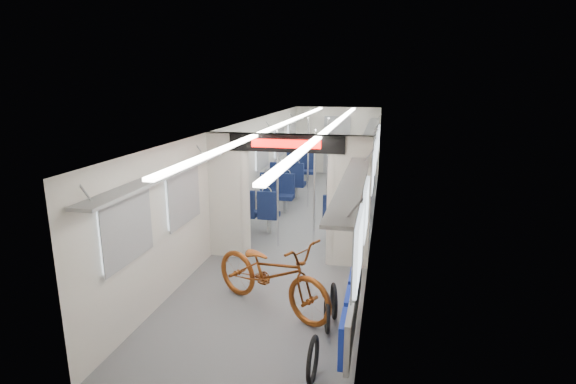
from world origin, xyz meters
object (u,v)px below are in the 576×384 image
object	(u,v)px
bike_hoop_b	(327,318)
seat_bay_far_right	(359,175)
seat_bay_near_left	(268,200)
seat_bay_far_left	(295,172)
bike_hoop_a	(313,362)
bike_hoop_c	(334,303)
seat_bay_near_right	(349,205)
flip_bench	(352,302)
stanchion_far_left	(308,163)
stanchion_far_right	(328,164)
stanchion_near_right	(314,189)
stanchion_near_left	(278,190)
bicycle	(272,273)

from	to	relation	value
bike_hoop_b	seat_bay_far_right	world-z (taller)	seat_bay_far_right
seat_bay_near_left	seat_bay_far_left	xyz separation A→B (m)	(0.00, 3.09, 0.03)
bike_hoop_a	seat_bay_near_left	xyz separation A→B (m)	(-1.94, 5.41, 0.29)
bike_hoop_c	seat_bay_near_right	world-z (taller)	seat_bay_near_right
flip_bench	stanchion_far_left	distance (m)	6.26
stanchion_far_right	seat_bay_far_left	bearing A→B (deg)	125.09
flip_bench	seat_bay_near_right	world-z (taller)	seat_bay_near_right
flip_bench	bike_hoop_b	bearing A→B (deg)	147.18
stanchion_far_right	bike_hoop_a	bearing A→B (deg)	-83.72
seat_bay_far_left	stanchion_far_left	bearing A→B (deg)	-67.69
seat_bay_far_right	stanchion_near_right	world-z (taller)	stanchion_near_right
bike_hoop_c	seat_bay_near_left	distance (m)	4.49
stanchion_far_right	seat_bay_near_left	bearing A→B (deg)	-130.20
bike_hoop_b	seat_bay_near_right	distance (m)	4.34
flip_bench	stanchion_near_right	bearing A→B (deg)	106.90
seat_bay_far_left	stanchion_near_left	size ratio (longest dim) A/B	0.95
seat_bay_near_left	seat_bay_far_left	bearing A→B (deg)	90.00
bike_hoop_c	stanchion_far_left	bearing A→B (deg)	103.60
bike_hoop_c	seat_bay_near_left	world-z (taller)	seat_bay_near_left
stanchion_far_left	stanchion_far_right	xyz separation A→B (m)	(0.50, -0.01, 0.00)
seat_bay_near_right	stanchion_near_right	world-z (taller)	stanchion_near_right
bike_hoop_c	seat_bay_far_left	xyz separation A→B (m)	(-2.00, 7.11, 0.33)
seat_bay_near_right	seat_bay_far_left	size ratio (longest dim) A/B	0.92
seat_bay_near_right	seat_bay_far_right	xyz separation A→B (m)	(0.00, 3.34, -0.01)
seat_bay_far_left	stanchion_near_right	size ratio (longest dim) A/B	0.95
stanchion_near_right	seat_bay_far_right	bearing A→B (deg)	82.63
bicycle	stanchion_near_right	xyz separation A→B (m)	(0.17, 2.66, 0.60)
bicycle	seat_bay_far_right	world-z (taller)	bicycle
flip_bench	stanchion_far_left	bearing A→B (deg)	104.87
seat_bay_far_right	bike_hoop_c	bearing A→B (deg)	-88.96
seat_bay_far_left	stanchion_far_right	bearing A→B (deg)	-54.91
seat_bay_near_right	seat_bay_far_right	bearing A→B (deg)	90.00
stanchion_near_right	flip_bench	bearing A→B (deg)	-73.10
bike_hoop_a	seat_bay_far_left	bearing A→B (deg)	102.83
seat_bay_far_right	stanchion_far_left	distance (m)	2.29
bicycle	seat_bay_near_left	distance (m)	4.10
flip_bench	bike_hoop_b	xyz separation A→B (m)	(-0.33, 0.21, -0.38)
bicycle	stanchion_far_right	bearing A→B (deg)	26.92
flip_bench	seat_bay_near_right	bearing A→B (deg)	95.27
seat_bay_near_left	stanchion_far_right	distance (m)	1.94
bike_hoop_a	bike_hoop_b	xyz separation A→B (m)	(0.02, 1.02, -0.04)
seat_bay_far_left	stanchion_far_left	size ratio (longest dim) A/B	0.95
seat_bay_far_right	seat_bay_far_left	bearing A→B (deg)	-174.59
bicycle	seat_bay_near_right	bearing A→B (deg)	16.66
seat_bay_near_left	stanchion_far_right	size ratio (longest dim) A/B	0.85
stanchion_far_left	seat_bay_near_right	bearing A→B (deg)	-51.44
flip_bench	stanchion_far_right	world-z (taller)	stanchion_far_right
bike_hoop_b	seat_bay_near_right	size ratio (longest dim) A/B	0.23
seat_bay_near_left	stanchion_far_left	bearing A→B (deg)	64.05
stanchion_near_left	stanchion_far_left	xyz separation A→B (m)	(0.08, 2.92, 0.00)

